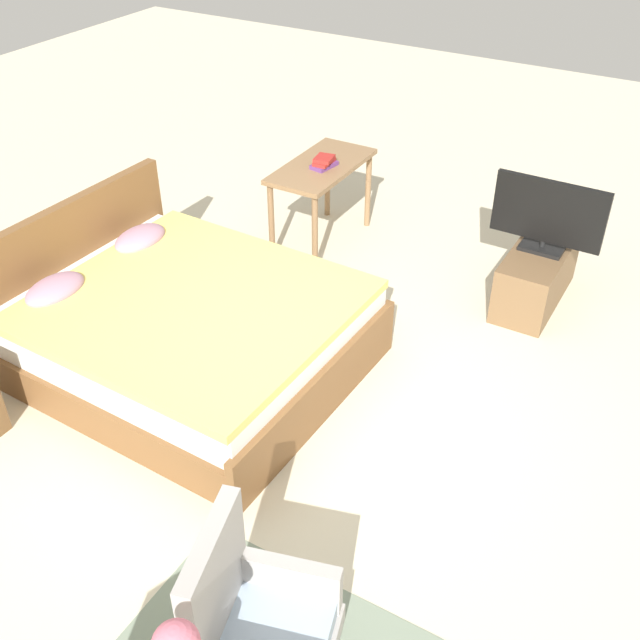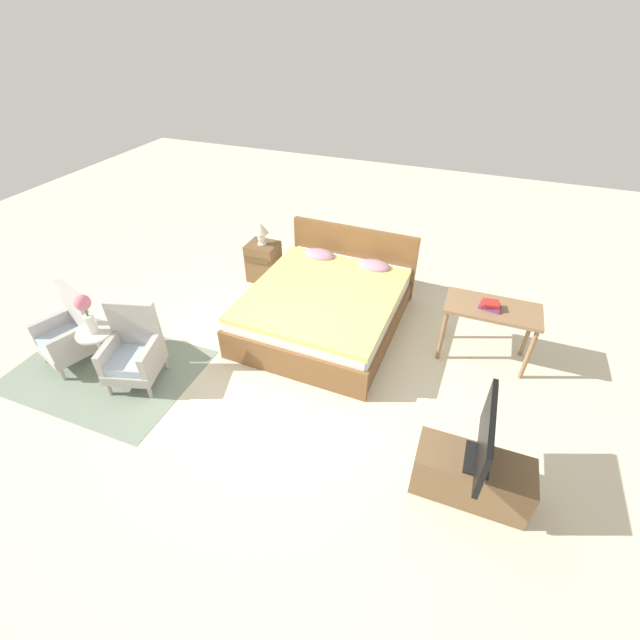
{
  "view_description": "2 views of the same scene",
  "coord_description": "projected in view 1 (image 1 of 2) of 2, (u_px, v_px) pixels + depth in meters",
  "views": [
    {
      "loc": [
        -3.03,
        -1.92,
        3.3
      ],
      "look_at": [
        0.03,
        -0.14,
        0.77
      ],
      "focal_mm": 42.0,
      "sensor_mm": 36.0,
      "label": 1
    },
    {
      "loc": [
        1.59,
        -3.33,
        3.5
      ],
      "look_at": [
        0.2,
        0.29,
        0.56
      ],
      "focal_mm": 24.0,
      "sensor_mm": 36.0,
      "label": 2
    }
  ],
  "objects": [
    {
      "name": "tv_stand",
      "position": [
        536.0,
        275.0,
        5.77
      ],
      "size": [
        0.96,
        0.4,
        0.45
      ],
      "color": "brown",
      "rests_on": "ground_plane"
    },
    {
      "name": "ground_plane",
      "position": [
        299.0,
        413.0,
        4.84
      ],
      "size": [
        16.0,
        16.0,
        0.0
      ],
      "primitive_type": "plane",
      "color": "beige"
    },
    {
      "name": "tv_flatscreen",
      "position": [
        548.0,
        215.0,
        5.47
      ],
      "size": [
        0.2,
        0.83,
        0.56
      ],
      "color": "black",
      "rests_on": "tv_stand"
    },
    {
      "name": "vanity_desk",
      "position": [
        322.0,
        176.0,
        6.29
      ],
      "size": [
        1.04,
        0.52,
        0.74
      ],
      "color": "#8E6B47",
      "rests_on": "ground_plane"
    },
    {
      "name": "book_stack",
      "position": [
        324.0,
        162.0,
        6.16
      ],
      "size": [
        0.25,
        0.17,
        0.09
      ],
      "color": "#66387A",
      "rests_on": "vanity_desk"
    },
    {
      "name": "bed",
      "position": [
        183.0,
        329.0,
        5.08
      ],
      "size": [
        1.9,
        2.24,
        0.96
      ],
      "color": "brown",
      "rests_on": "ground_plane"
    },
    {
      "name": "armchair_by_window_right",
      "position": [
        256.0,
        628.0,
        3.18
      ],
      "size": [
        0.67,
        0.67,
        0.92
      ],
      "color": "#ADA8A3",
      "rests_on": "floor_rug"
    }
  ]
}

